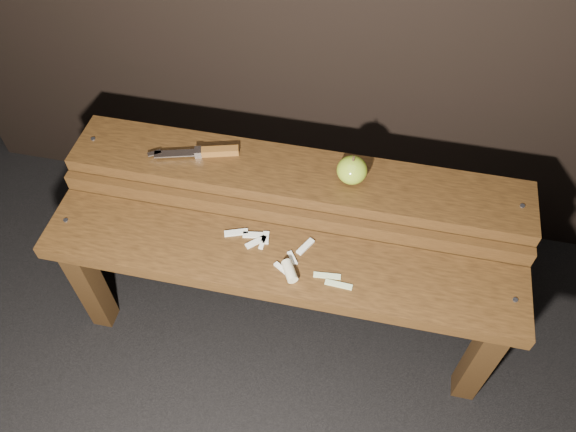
% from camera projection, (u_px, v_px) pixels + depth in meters
% --- Properties ---
extents(ground, '(60.00, 60.00, 0.00)m').
position_uv_depth(ground, '(284.00, 321.00, 1.73)').
color(ground, black).
extents(bench_front_tier, '(1.20, 0.20, 0.42)m').
position_uv_depth(bench_front_tier, '(278.00, 277.00, 1.41)').
color(bench_front_tier, black).
rests_on(bench_front_tier, ground).
extents(bench_rear_tier, '(1.20, 0.21, 0.50)m').
position_uv_depth(bench_rear_tier, '(296.00, 194.00, 1.50)').
color(bench_rear_tier, black).
rests_on(bench_rear_tier, ground).
extents(apple, '(0.08, 0.08, 0.08)m').
position_uv_depth(apple, '(352.00, 170.00, 1.39)').
color(apple, olive).
rests_on(apple, bench_rear_tier).
extents(knife, '(0.23, 0.08, 0.02)m').
position_uv_depth(knife, '(208.00, 152.00, 1.47)').
color(knife, brown).
rests_on(knife, bench_rear_tier).
extents(apple_scraps, '(0.34, 0.14, 0.03)m').
position_uv_depth(apple_scraps, '(284.00, 260.00, 1.35)').
color(apple_scraps, beige).
rests_on(apple_scraps, bench_front_tier).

